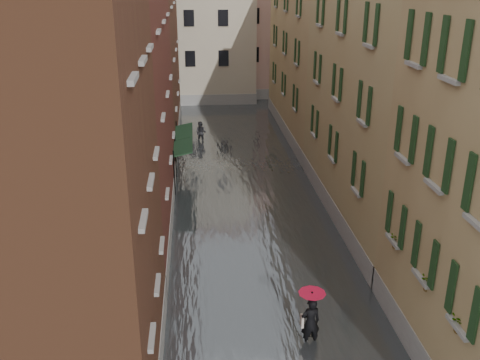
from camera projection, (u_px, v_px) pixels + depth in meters
name	position (u px, v px, depth m)	size (l,w,h in m)	color
ground	(279.00, 331.00, 18.82)	(120.00, 120.00, 0.00)	slate
floodwater	(244.00, 189.00, 30.85)	(10.00, 60.00, 0.20)	#4C5154
building_left_near	(33.00, 188.00, 14.04)	(6.00, 8.00, 13.00)	brown
building_left_mid	(100.00, 102.00, 24.34)	(6.00, 14.00, 12.50)	#551E1B
building_left_far	(133.00, 44.00, 37.99)	(6.00, 16.00, 14.00)	brown
building_right_mid	(399.00, 91.00, 25.36)	(6.00, 14.00, 13.00)	tan
building_right_far	(325.00, 59.00, 39.55)	(6.00, 16.00, 11.50)	#92764B
building_end_cream	(190.00, 31.00, 51.48)	(12.00, 9.00, 13.00)	#BDB296
building_end_pink	(279.00, 33.00, 54.23)	(10.00, 9.00, 12.00)	tan
awning_near	(182.00, 148.00, 30.27)	(1.09, 2.86, 2.80)	black
awning_far	(183.00, 133.00, 33.12)	(1.09, 3.30, 2.80)	black
window_planters	(428.00, 269.00, 15.99)	(0.59, 5.51, 0.84)	#9B5633
pedestrian_main	(311.00, 315.00, 17.68)	(0.91, 0.91, 2.06)	black
pedestrian_far	(201.00, 133.00, 39.03)	(0.80, 0.62, 1.64)	black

